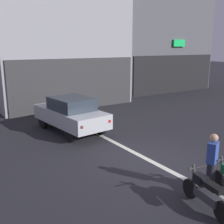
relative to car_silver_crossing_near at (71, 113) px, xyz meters
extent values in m
plane|color=#232328|center=(0.86, -4.64, -0.89)|extent=(120.00, 120.00, 0.00)
cube|color=silver|center=(0.86, 1.36, -0.88)|extent=(0.20, 18.00, 0.01)
cube|color=#373739|center=(2.32, 4.10, 0.71)|extent=(8.40, 0.10, 3.20)
cube|color=black|center=(12.39, 5.44, 0.71)|extent=(9.08, 0.10, 3.20)
cube|color=#1EE566|center=(12.60, 5.37, 3.32)|extent=(1.29, 0.16, 0.57)
cylinder|color=black|center=(-0.91, 1.25, -0.57)|extent=(0.25, 0.66, 0.64)
cylinder|color=black|center=(0.63, 1.41, -0.57)|extent=(0.25, 0.66, 0.64)
cylinder|color=black|center=(-0.64, -1.34, -0.57)|extent=(0.25, 0.66, 0.64)
cylinder|color=black|center=(0.90, -1.17, -0.57)|extent=(0.25, 0.66, 0.64)
cube|color=#B7BABF|center=(0.00, 0.04, -0.14)|extent=(2.19, 4.26, 0.66)
cube|color=#2D3842|center=(0.01, -0.11, 0.47)|extent=(1.75, 2.12, 0.56)
cube|color=red|center=(-0.49, -2.05, -0.09)|extent=(0.15, 0.07, 0.12)
cube|color=red|center=(0.91, -1.90, -0.09)|extent=(0.15, 0.07, 0.12)
cylinder|color=black|center=(0.15, -7.01, -0.63)|extent=(0.17, 0.52, 0.52)
cylinder|color=black|center=(-0.07, -8.14, -0.63)|extent=(0.17, 0.52, 0.52)
cube|color=#38383D|center=(0.03, -7.62, -0.52)|extent=(0.34, 0.76, 0.22)
cube|color=black|center=(0.00, -7.77, -0.17)|extent=(0.33, 0.63, 0.12)
cube|color=black|center=(0.08, -7.37, -0.19)|extent=(0.28, 0.40, 0.24)
cylinder|color=#4C4C51|center=(0.12, -7.15, -0.25)|extent=(0.11, 0.25, 0.70)
cylinder|color=black|center=(0.10, -7.23, 0.07)|extent=(0.55, 0.14, 0.04)
sphere|color=silver|center=(0.14, -7.03, -0.09)|extent=(0.12, 0.12, 0.12)
cylinder|color=black|center=(1.21, -7.07, -0.63)|extent=(0.18, 0.52, 0.52)
cylinder|color=#4C4C51|center=(1.18, -7.21, -0.25)|extent=(0.12, 0.25, 0.70)
sphere|color=silver|center=(1.20, -7.09, -0.09)|extent=(0.12, 0.12, 0.12)
cylinder|color=#23232D|center=(0.84, -7.10, -0.46)|extent=(0.24, 0.24, 0.86)
cube|color=#334CA5|center=(0.84, -7.10, 0.26)|extent=(0.42, 0.34, 0.58)
sphere|color=tan|center=(0.84, -7.10, 0.67)|extent=(0.22, 0.22, 0.22)
camera|label=1|loc=(-5.10, -11.27, 2.99)|focal=43.51mm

